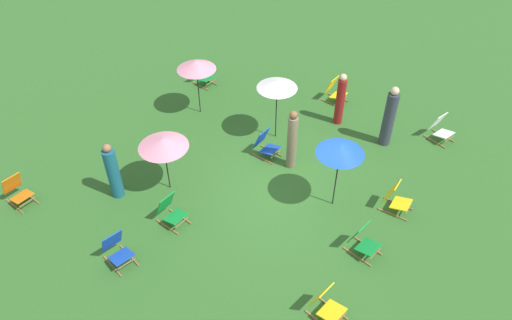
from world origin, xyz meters
name	(u,v)px	position (x,y,z in m)	size (l,w,h in m)	color
ground_plane	(292,193)	(0.00, 0.00, 0.00)	(40.00, 40.00, 0.00)	#2D6026
deckchair_0	(326,304)	(-2.52, -2.55, 0.37)	(0.55, 0.80, 0.83)	olive
deckchair_1	(171,211)	(-2.64, 1.77, 0.37)	(0.48, 0.76, 0.83)	olive
deckchair_2	(17,191)	(-4.53, 5.32, 0.37)	(0.48, 0.76, 0.83)	olive
deckchair_3	(440,129)	(4.56, -2.11, 0.37)	(0.64, 0.85, 0.83)	olive
deckchair_4	(203,74)	(2.55, 5.47, 0.37)	(0.51, 0.78, 0.83)	olive
deckchair_5	(266,145)	(0.81, 1.49, 0.37)	(0.48, 0.76, 0.83)	olive
deckchair_6	(363,240)	(-0.59, -2.34, 0.37)	(0.55, 0.80, 0.83)	olive
deckchair_7	(335,91)	(4.40, 1.38, 0.37)	(0.49, 0.76, 0.83)	olive
deckchair_8	(117,250)	(-4.20, 1.86, 0.37)	(0.59, 0.82, 0.83)	olive
deckchair_10	(396,198)	(1.10, -2.35, 0.37)	(0.55, 0.80, 0.83)	olive
umbrella_0	(277,84)	(1.68, 1.77, 1.81)	(1.14, 1.14, 1.94)	black
umbrella_1	(163,143)	(-1.82, 2.68, 1.51)	(1.26, 1.26, 1.64)	black
umbrella_2	(196,65)	(1.23, 4.42, 1.69)	(1.18, 1.18, 1.84)	black
umbrella_3	(341,149)	(0.32, -1.04, 1.82)	(1.16, 1.16, 1.96)	black
person_0	(113,172)	(-2.83, 3.55, 0.78)	(0.45, 0.45, 1.67)	#195972
person_1	(292,141)	(0.87, 0.65, 0.89)	(0.37, 0.37, 1.83)	#72664C
person_2	(340,100)	(3.44, 0.67, 0.82)	(0.37, 0.37, 1.71)	maroon
person_3	(389,118)	(3.39, -0.94, 0.91)	(0.36, 0.36, 1.91)	#333847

